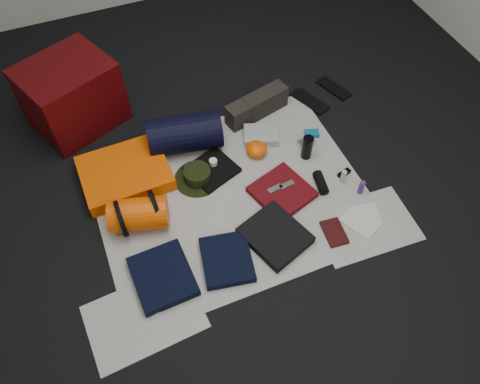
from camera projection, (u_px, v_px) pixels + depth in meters
name	position (u px, v px, depth m)	size (l,w,h in m)	color
floor	(231.00, 196.00, 2.88)	(4.50, 4.50, 0.02)	black
newspaper_mat	(231.00, 195.00, 2.87)	(1.60, 1.30, 0.01)	beige
newspaper_sheet_front_left	(144.00, 317.00, 2.42)	(0.58, 0.40, 0.00)	beige
newspaper_sheet_front_right	(365.00, 225.00, 2.75)	(0.58, 0.40, 0.00)	beige
red_cabinet	(72.00, 95.00, 3.06)	(0.55, 0.46, 0.46)	#450507
sleeping_pad	(125.00, 173.00, 2.91)	(0.53, 0.43, 0.10)	#F75902
stuff_sack	(139.00, 214.00, 2.67)	(0.19, 0.19, 0.33)	#E64C03
sack_strap_left	(121.00, 219.00, 2.64)	(0.22, 0.22, 0.03)	black
sack_strap_right	(155.00, 208.00, 2.68)	(0.22, 0.22, 0.03)	black
navy_duffel	(185.00, 134.00, 3.00)	(0.24, 0.24, 0.47)	black
boonie_brim	(198.00, 178.00, 2.94)	(0.29, 0.29, 0.01)	black
boonie_crown	(197.00, 174.00, 2.90)	(0.17, 0.17, 0.07)	black
hiking_boot_left	(248.00, 111.00, 3.19)	(0.31, 0.12, 0.16)	#28241F
hiking_boot_right	(265.00, 101.00, 3.24)	(0.32, 0.12, 0.16)	#28241F
flip_flop_left	(310.00, 101.00, 3.35)	(0.11, 0.29, 0.02)	black
flip_flop_right	(334.00, 88.00, 3.43)	(0.10, 0.27, 0.01)	black
trousers_navy_a	(163.00, 276.00, 2.52)	(0.31, 0.35, 0.05)	black
trousers_navy_b	(227.00, 260.00, 2.58)	(0.27, 0.31, 0.05)	black
trousers_charcoal	(275.00, 235.00, 2.67)	(0.30, 0.35, 0.05)	black
black_tshirt	(212.00, 170.00, 2.97)	(0.28, 0.26, 0.03)	black
red_shirt	(282.00, 192.00, 2.86)	(0.32, 0.32, 0.04)	#56090E
orange_stuff_sack	(257.00, 149.00, 3.03)	(0.14, 0.14, 0.09)	#E64C03
first_aid_pouch	(261.00, 135.00, 3.12)	(0.22, 0.17, 0.06)	#979E96
water_bottle	(307.00, 147.00, 2.98)	(0.07, 0.07, 0.17)	black
speaker	(321.00, 183.00, 2.89)	(0.06, 0.06, 0.15)	black
compact_camera	(306.00, 143.00, 3.09)	(0.11, 0.06, 0.04)	silver
cyan_case	(311.00, 134.00, 3.15)	(0.10, 0.06, 0.03)	#0D6285
toiletry_purple	(361.00, 187.00, 2.84)	(0.03, 0.03, 0.10)	#44267D
toiletry_clear	(343.00, 176.00, 2.89)	(0.03, 0.03, 0.09)	#ACB1AC
paperback_book	(334.00, 232.00, 2.70)	(0.11, 0.17, 0.02)	black
map_booklet	(360.00, 223.00, 2.74)	(0.14, 0.21, 0.01)	beige
map_printout	(369.00, 215.00, 2.78)	(0.12, 0.16, 0.01)	beige
sunglasses	(344.00, 173.00, 2.95)	(0.09, 0.04, 0.02)	black
key_cluster	(156.00, 307.00, 2.44)	(0.07, 0.07, 0.01)	silver
tape_roll	(213.00, 162.00, 2.96)	(0.05, 0.05, 0.04)	silver
energy_bar_a	(275.00, 189.00, 2.83)	(0.10, 0.04, 0.01)	silver
energy_bar_b	(287.00, 185.00, 2.85)	(0.10, 0.04, 0.01)	silver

